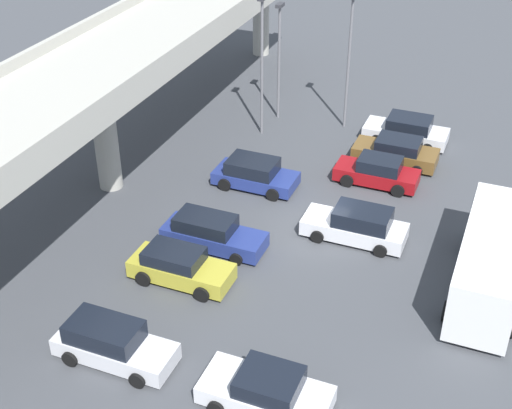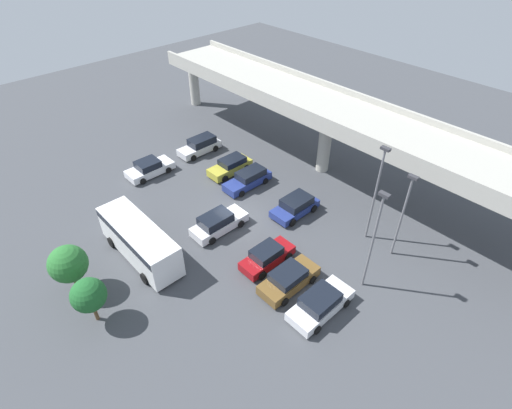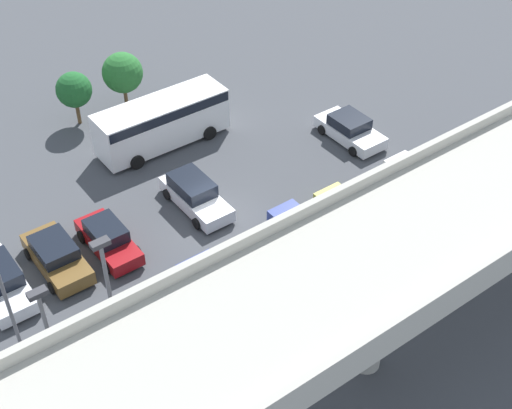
% 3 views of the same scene
% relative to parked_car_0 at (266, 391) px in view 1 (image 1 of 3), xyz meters
% --- Properties ---
extents(ground_plane, '(91.97, 91.97, 0.00)m').
position_rel_parked_car_0_xyz_m(ground_plane, '(10.98, 1.62, -0.69)').
color(ground_plane, '#424449').
extents(highway_overpass, '(44.14, 6.49, 7.47)m').
position_rel_parked_car_0_xyz_m(highway_overpass, '(10.98, 13.16, 5.49)').
color(highway_overpass, '#ADAAA0').
rests_on(highway_overpass, ground_plane).
extents(parked_car_0, '(2.26, 4.61, 1.52)m').
position_rel_parked_car_0_xyz_m(parked_car_0, '(0.00, 0.00, 0.00)').
color(parked_car_0, silver).
rests_on(parked_car_0, ground_plane).
extents(parked_car_1, '(2.02, 4.50, 1.54)m').
position_rel_parked_car_0_xyz_m(parked_car_1, '(5.18, 6.06, 0.05)').
color(parked_car_1, gold).
rests_on(parked_car_1, ground_plane).
extents(parked_car_2, '(2.00, 4.84, 1.55)m').
position_rel_parked_car_0_xyz_m(parked_car_2, '(8.03, 5.87, 0.04)').
color(parked_car_2, navy).
rests_on(parked_car_2, ground_plane).
extents(parked_car_3, '(2.10, 4.86, 1.66)m').
position_rel_parked_car_0_xyz_m(parked_car_3, '(11.11, -0.20, 0.08)').
color(parked_car_3, silver).
rests_on(parked_car_3, ground_plane).
extents(parked_car_4, '(2.24, 4.37, 1.53)m').
position_rel_parked_car_0_xyz_m(parked_car_4, '(13.86, 6.10, 0.05)').
color(parked_car_4, navy).
rests_on(parked_car_4, ground_plane).
extents(parked_car_5, '(1.97, 4.39, 1.55)m').
position_rel_parked_car_0_xyz_m(parked_car_5, '(16.53, 0.14, 0.03)').
color(parked_car_5, maroon).
rests_on(parked_car_5, ground_plane).
extents(parked_car_6, '(2.16, 4.63, 1.52)m').
position_rel_parked_car_0_xyz_m(parked_car_6, '(19.14, -0.27, 0.02)').
color(parked_car_6, brown).
rests_on(parked_car_6, ground_plane).
extents(parked_car_7, '(2.25, 4.85, 1.57)m').
position_rel_parked_car_0_xyz_m(parked_car_7, '(22.02, -0.26, 0.03)').
color(parked_car_7, silver).
rests_on(parked_car_7, ground_plane).
extents(parked_car_8, '(2.02, 4.65, 1.65)m').
position_rel_parked_car_0_xyz_m(parked_car_8, '(-0.04, 6.22, 0.09)').
color(parked_car_8, silver).
rests_on(parked_car_8, ground_plane).
extents(shuttle_bus, '(8.15, 2.76, 2.91)m').
position_rel_parked_car_0_xyz_m(shuttle_bus, '(9.45, -6.34, 1.04)').
color(shuttle_bus, white).
rests_on(shuttle_bus, ground_plane).
extents(lamp_post_near_aisle, '(0.70, 0.35, 8.30)m').
position_rel_parked_car_0_xyz_m(lamp_post_near_aisle, '(19.85, 8.08, 4.15)').
color(lamp_post_near_aisle, slate).
rests_on(lamp_post_near_aisle, ground_plane).
extents(lamp_post_mid_lot, '(0.70, 0.35, 7.24)m').
position_rel_parked_car_0_xyz_m(lamp_post_mid_lot, '(22.32, 7.95, 3.60)').
color(lamp_post_mid_lot, slate).
rests_on(lamp_post_mid_lot, ground_plane).
extents(lamp_post_by_overpass, '(0.70, 0.35, 8.12)m').
position_rel_parked_car_0_xyz_m(lamp_post_by_overpass, '(22.64, 3.71, 4.06)').
color(lamp_post_by_overpass, slate).
rests_on(lamp_post_by_overpass, ground_plane).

